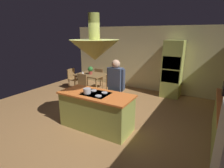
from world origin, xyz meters
TOP-DOWN VIEW (x-y plane):
  - ground at (0.00, 0.00)m, footprint 8.16×8.16m
  - wall_back at (0.00, 3.45)m, footprint 6.80×0.10m
  - kitchen_island at (0.00, -0.20)m, footprint 1.82×0.80m
  - oven_tower at (1.10, 3.04)m, footprint 0.66×0.62m
  - dining_table at (-1.70, 1.90)m, footprint 1.10×0.84m
  - person_at_island at (0.18, 0.47)m, footprint 0.53×0.22m
  - range_hood at (0.00, -0.20)m, footprint 1.10×1.10m
  - pendant_light_over_table at (-1.70, 1.90)m, footprint 0.32×0.32m
  - chair_facing_island at (-1.70, 1.26)m, footprint 0.40×0.40m
  - chair_by_back_wall at (-1.70, 2.54)m, footprint 0.40×0.40m
  - chair_at_corner at (-2.63, 1.90)m, footprint 0.40×0.40m
  - potted_plant_on_table at (-1.70, 1.87)m, footprint 0.20×0.20m
  - cup_on_table at (-1.93, 1.69)m, footprint 0.07×0.07m
  - cooking_pot_on_cooktop at (-0.16, -0.33)m, footprint 0.18×0.18m

SIDE VIEW (x-z plane):
  - ground at x=0.00m, z-range 0.00..0.00m
  - kitchen_island at x=0.00m, z-range -0.01..0.91m
  - chair_facing_island at x=-1.70m, z-range 0.07..0.94m
  - chair_by_back_wall at x=-1.70m, z-range 0.07..0.94m
  - chair_at_corner at x=-2.63m, z-range 0.07..0.94m
  - dining_table at x=-1.70m, z-range 0.28..1.04m
  - cup_on_table at x=-1.93m, z-range 0.76..0.85m
  - potted_plant_on_table at x=-1.70m, z-range 0.78..1.08m
  - person_at_island at x=0.18m, z-range 0.12..1.76m
  - cooking_pot_on_cooktop at x=-0.16m, z-range 0.92..1.04m
  - oven_tower at x=1.10m, z-range 0.00..2.05m
  - wall_back at x=0.00m, z-range 0.00..2.55m
  - pendant_light_over_table at x=-1.70m, z-range 1.45..2.27m
  - range_hood at x=0.00m, z-range 1.45..2.45m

